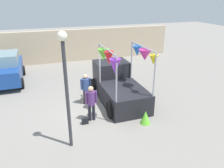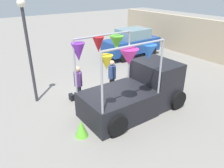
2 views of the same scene
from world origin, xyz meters
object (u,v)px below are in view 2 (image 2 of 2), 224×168
(person_customer, at_px, (78,81))
(folded_kite_bundle_lime, at_px, (81,128))
(vendor_truck, at_px, (138,89))
(parked_car, at_px, (132,43))
(street_lamp, at_px, (27,39))
(handbag, at_px, (72,97))
(person_vendor, at_px, (112,74))

(person_customer, bearing_deg, folded_kite_bundle_lime, -25.69)
(vendor_truck, distance_m, parked_car, 7.25)
(street_lamp, distance_m, folded_kite_bundle_lime, 4.10)
(parked_car, xyz_separation_m, handbag, (3.54, -6.35, -0.80))
(person_vendor, xyz_separation_m, handbag, (-0.48, -1.83, -0.82))
(vendor_truck, xyz_separation_m, parked_car, (-5.71, 4.47, 0.06))
(vendor_truck, relative_size, parked_car, 1.01)
(person_vendor, bearing_deg, handbag, -104.65)
(parked_car, relative_size, handbag, 14.29)
(folded_kite_bundle_lime, bearing_deg, handbag, 161.63)
(vendor_truck, distance_m, person_customer, 2.48)
(parked_car, xyz_separation_m, folded_kite_bundle_lime, (6.02, -7.17, -0.64))
(person_vendor, distance_m, street_lamp, 3.79)
(person_customer, xyz_separation_m, handbag, (-0.35, -0.20, -0.84))
(person_vendor, height_order, folded_kite_bundle_lime, person_vendor)
(vendor_truck, xyz_separation_m, handbag, (-2.17, -1.88, -0.75))
(vendor_truck, distance_m, street_lamp, 4.71)
(vendor_truck, distance_m, person_vendor, 1.69)
(person_vendor, distance_m, handbag, 2.06)
(vendor_truck, bearing_deg, folded_kite_bundle_lime, -83.62)
(vendor_truck, bearing_deg, person_customer, -137.32)
(handbag, bearing_deg, person_vendor, 75.35)
(person_vendor, bearing_deg, folded_kite_bundle_lime, -53.05)
(parked_car, bearing_deg, vendor_truck, -38.02)
(vendor_truck, xyz_separation_m, person_vendor, (-1.69, -0.05, 0.08))
(handbag, xyz_separation_m, street_lamp, (-0.81, -1.28, 2.57))
(vendor_truck, relative_size, street_lamp, 0.96)
(street_lamp, bearing_deg, person_vendor, 67.55)
(person_customer, distance_m, person_vendor, 1.63)
(parked_car, distance_m, handbag, 7.31)
(person_vendor, distance_m, folded_kite_bundle_lime, 3.38)
(person_customer, relative_size, person_vendor, 1.02)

